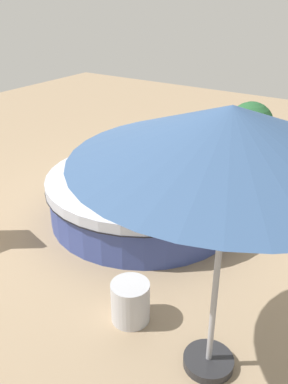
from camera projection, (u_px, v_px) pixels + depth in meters
The scene contains 9 objects.
ground_plane at pixel (144, 216), 6.01m from camera, with size 16.00×16.00×0.00m, color #9E8466.
round_bed at pixel (144, 196), 5.86m from camera, with size 2.70×2.70×0.63m.
throw_pillow_0 at pixel (85, 174), 5.55m from camera, with size 0.51×0.35×0.19m, color silver.
throw_pillow_1 at pixel (94, 187), 5.17m from camera, with size 0.55×0.35×0.21m, color white.
throw_pillow_2 at pixel (126, 195), 4.99m from camera, with size 0.41×0.36×0.19m, color beige.
throw_pillow_3 at pixel (163, 195), 4.96m from camera, with size 0.55×0.39×0.21m, color beige.
patio_umbrella at pixel (230, 137), 2.72m from camera, with size 2.17×2.17×2.30m.
planter at pixel (250, 129), 7.56m from camera, with size 0.82×0.82×1.13m.
side_table at pixel (130, 302), 4.06m from camera, with size 0.38×0.38×0.42m, color #B7B7BC.
Camera 1 is at (2.90, -4.36, 2.97)m, focal length 39.04 mm.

